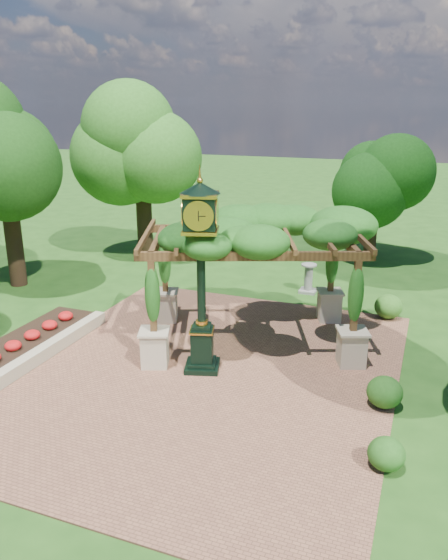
% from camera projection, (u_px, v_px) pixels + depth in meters
% --- Properties ---
extents(ground, '(120.00, 120.00, 0.00)m').
position_uv_depth(ground, '(189.00, 390.00, 13.96)').
color(ground, '#1E4714').
rests_on(ground, ground).
extents(brick_plaza, '(10.00, 12.00, 0.04)m').
position_uv_depth(brick_plaza, '(204.00, 372.00, 14.84)').
color(brick_plaza, brown).
rests_on(brick_plaza, ground).
extents(border_wall, '(0.35, 5.00, 0.40)m').
position_uv_depth(border_wall, '(53.00, 347.00, 15.92)').
color(border_wall, '#C6B793').
rests_on(border_wall, ground).
extents(flower_bed, '(1.50, 5.00, 0.36)m').
position_uv_depth(flower_bed, '(28.00, 343.00, 16.23)').
color(flower_bed, red).
rests_on(flower_bed, ground).
extents(pedestal_clock, '(1.28, 1.28, 5.21)m').
position_uv_depth(pedestal_clock, '(201.00, 261.00, 14.05)').
color(pedestal_clock, black).
rests_on(pedestal_clock, brick_plaza).
extents(pergola, '(7.32, 5.96, 3.98)m').
position_uv_depth(pergola, '(252.00, 238.00, 15.78)').
color(pergola, '#BBAA8B').
rests_on(pergola, brick_plaza).
extents(sundial, '(0.63, 0.63, 1.13)m').
position_uv_depth(sundial, '(308.00, 280.00, 20.95)').
color(sundial, gray).
rests_on(sundial, ground).
extents(shrub_front, '(0.85, 0.85, 0.67)m').
position_uv_depth(shrub_front, '(386.00, 454.00, 10.82)').
color(shrub_front, '#204F16').
rests_on(shrub_front, brick_plaza).
extents(shrub_mid, '(1.11, 1.11, 0.77)m').
position_uv_depth(shrub_mid, '(385.00, 392.00, 13.02)').
color(shrub_mid, '#215016').
rests_on(shrub_mid, brick_plaza).
extents(shrub_back, '(1.17, 1.17, 0.83)m').
position_uv_depth(shrub_back, '(388.00, 306.00, 18.37)').
color(shrub_back, '#2C5E1B').
rests_on(shrub_back, brick_plaza).
extents(tree_west_near, '(3.85, 3.85, 8.37)m').
position_uv_depth(tree_west_near, '(1.00, 138.00, 20.21)').
color(tree_west_near, black).
rests_on(tree_west_near, ground).
extents(tree_west_far, '(4.00, 4.00, 7.91)m').
position_uv_depth(tree_west_far, '(141.00, 139.00, 24.50)').
color(tree_west_far, black).
rests_on(tree_west_far, ground).
extents(tree_north, '(3.21, 3.21, 5.66)m').
position_uv_depth(tree_north, '(376.00, 175.00, 24.38)').
color(tree_north, '#342515').
rests_on(tree_north, ground).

